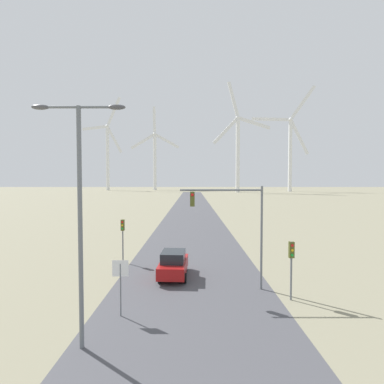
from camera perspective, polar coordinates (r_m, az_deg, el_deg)
name	(u,v)px	position (r m, az deg, el deg)	size (l,w,h in m)	color
road_surface	(192,219)	(52.20, 0.04, -5.17)	(10.00, 240.00, 0.01)	#47474C
streetlamp	(80,196)	(12.58, -20.53, -0.63)	(3.68, 0.32, 9.68)	slate
stop_sign_near	(121,277)	(15.75, -13.41, -15.47)	(0.81, 0.07, 2.80)	slate
traffic_light_post_near_left	(123,231)	(25.27, -13.01, -7.25)	(0.28, 0.34, 3.53)	slate
traffic_light_post_near_right	(292,257)	(18.00, 18.48, -11.73)	(0.28, 0.33, 3.30)	slate
traffic_light_mast_overhead	(234,215)	(18.56, 8.00, -4.45)	(5.08, 0.34, 6.39)	slate
car_approaching	(174,264)	(21.45, -3.50, -13.52)	(2.00, 4.18, 1.83)	maroon
wind_turbine_far_left	(108,150)	(212.36, -15.72, 7.66)	(30.49, 12.35, 61.94)	white
wind_turbine_left	(155,155)	(209.15, -7.03, 7.04)	(33.35, 2.60, 57.26)	white
wind_turbine_center	(238,146)	(170.62, 8.78, 8.73)	(33.45, 8.24, 61.01)	white
wind_turbine_right	(291,146)	(191.70, 18.27, 8.33)	(35.42, 11.38, 62.59)	white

